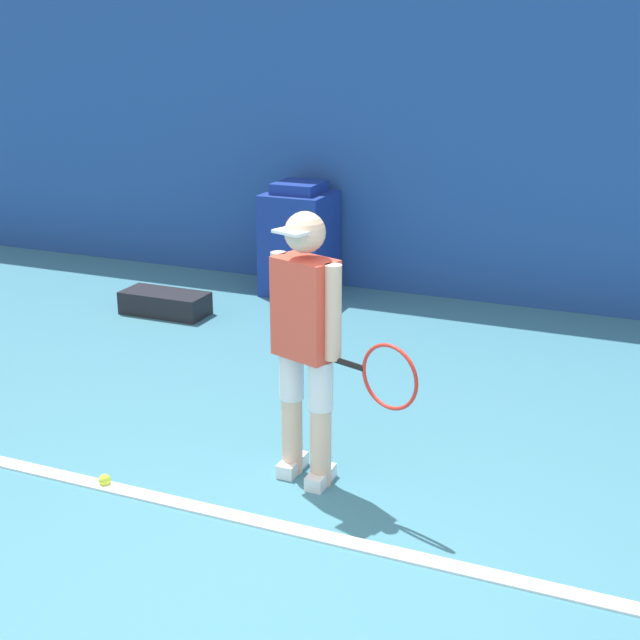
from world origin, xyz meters
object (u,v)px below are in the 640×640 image
(tennis_ball, at_px, (105,480))
(covered_chair, at_px, (299,240))
(equipment_bag, at_px, (165,303))
(tennis_player, at_px, (308,338))

(tennis_ball, distance_m, covered_chair, 3.98)
(tennis_ball, relative_size, equipment_bag, 0.09)
(tennis_player, bearing_deg, tennis_ball, -133.79)
(equipment_bag, bearing_deg, tennis_player, -43.57)
(covered_chair, distance_m, equipment_bag, 1.43)
(tennis_player, relative_size, covered_chair, 1.45)
(tennis_ball, bearing_deg, tennis_player, 27.20)
(tennis_player, bearing_deg, equipment_bag, 155.44)
(tennis_player, relative_size, tennis_ball, 22.65)
(covered_chair, xyz_separation_m, equipment_bag, (-0.82, -1.10, -0.41))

